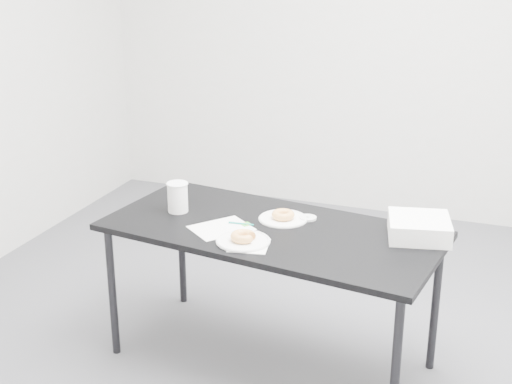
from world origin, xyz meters
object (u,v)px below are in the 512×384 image
(pen, at_px, (241,224))
(donut_near, at_px, (243,236))
(scorecard, at_px, (221,228))
(table, at_px, (271,239))
(donut_far, at_px, (283,215))
(plate_far, at_px, (283,219))
(coffee_cup, at_px, (178,197))
(bakery_box, at_px, (419,228))
(plate_near, at_px, (243,241))

(pen, height_order, donut_near, donut_near)
(pen, bearing_deg, scorecard, -139.41)
(table, height_order, pen, pen)
(donut_near, distance_m, donut_far, 0.32)
(donut_near, height_order, plate_far, donut_near)
(coffee_cup, xyz_separation_m, bakery_box, (1.14, 0.09, -0.03))
(pen, distance_m, coffee_cup, 0.36)
(pen, height_order, plate_near, same)
(table, height_order, donut_far, donut_far)
(donut_near, height_order, coffee_cup, coffee_cup)
(pen, bearing_deg, coffee_cup, 166.44)
(plate_near, xyz_separation_m, donut_far, (0.08, 0.31, 0.02))
(table, relative_size, donut_far, 14.92)
(donut_near, distance_m, bakery_box, 0.78)
(pen, relative_size, donut_far, 1.11)
(pen, distance_m, donut_near, 0.20)
(plate_far, height_order, bakery_box, bakery_box)
(donut_far, xyz_separation_m, bakery_box, (0.63, 0.01, 0.02))
(bakery_box, bearing_deg, plate_far, 168.94)
(pen, xyz_separation_m, donut_far, (0.16, 0.13, 0.02))
(table, bearing_deg, plate_far, 89.12)
(pen, bearing_deg, table, 0.34)
(donut_far, distance_m, bakery_box, 0.63)
(bakery_box, bearing_deg, coffee_cup, 172.18)
(coffee_cup, bearing_deg, scorecard, -24.29)
(plate_near, distance_m, donut_far, 0.32)
(scorecard, bearing_deg, bakery_box, 52.22)
(table, xyz_separation_m, pen, (-0.14, -0.01, 0.06))
(plate_far, xyz_separation_m, donut_far, (0.00, 0.00, 0.02))
(donut_far, relative_size, bakery_box, 0.41)
(coffee_cup, bearing_deg, table, -4.91)
(table, relative_size, plate_far, 7.01)
(scorecard, bearing_deg, plate_far, 79.16)
(scorecard, xyz_separation_m, donut_far, (0.23, 0.20, 0.02))
(scorecard, bearing_deg, donut_near, 1.63)
(table, relative_size, pen, 13.42)
(plate_far, relative_size, bakery_box, 0.87)
(scorecard, relative_size, pen, 2.15)
(donut_far, bearing_deg, bakery_box, 1.10)
(plate_near, xyz_separation_m, coffee_cup, (-0.43, 0.24, 0.07))
(table, distance_m, donut_far, 0.14)
(coffee_cup, bearing_deg, plate_near, -29.04)
(table, bearing_deg, coffee_cup, -177.01)
(table, height_order, plate_far, plate_far)
(coffee_cup, bearing_deg, bakery_box, 4.33)
(table, xyz_separation_m, plate_far, (0.02, 0.12, 0.06))
(plate_near, relative_size, donut_near, 2.13)
(table, xyz_separation_m, plate_near, (-0.06, -0.20, 0.06))
(pen, relative_size, donut_near, 1.08)
(plate_far, bearing_deg, donut_far, 0.00)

